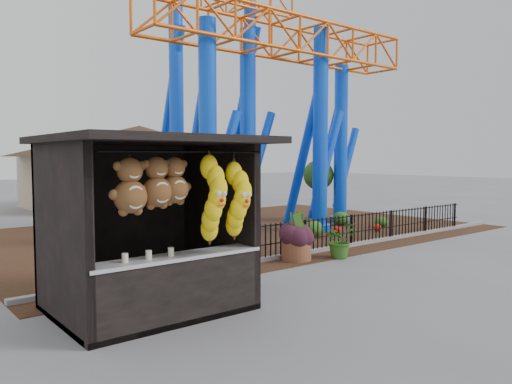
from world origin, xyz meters
TOP-DOWN VIEW (x-y plane):
  - ground at (0.00, 0.00)m, footprint 120.00×120.00m
  - mulch_bed at (4.00, 8.00)m, footprint 18.00×12.00m
  - curb at (4.00, 3.00)m, footprint 18.00×0.18m
  - prize_booth at (-3.01, 0.88)m, footprint 3.50×3.40m
  - picket_fence at (4.90, 3.00)m, footprint 12.20×0.06m
  - roller_coaster at (5.12, 8.23)m, footprint 11.00×6.37m
  - terracotta_planter at (2.04, 2.58)m, footprint 1.02×1.02m
  - planter_foliage at (2.04, 2.58)m, footprint 0.70×0.70m
  - potted_plant at (3.22, 2.09)m, footprint 0.92×0.81m
  - landscaping at (4.97, 5.72)m, footprint 7.87×3.88m
  - pavilion at (6.00, 20.00)m, footprint 15.00×15.00m

SIDE VIEW (x-z plane):
  - ground at x=0.00m, z-range 0.00..0.00m
  - mulch_bed at x=4.00m, z-range 0.00..0.02m
  - curb at x=4.00m, z-range 0.00..0.12m
  - terracotta_planter at x=2.04m, z-range 0.00..0.56m
  - landscaping at x=4.97m, z-range -0.03..0.62m
  - picket_fence at x=4.90m, z-range 0.00..1.00m
  - potted_plant at x=3.22m, z-range 0.00..1.00m
  - planter_foliage at x=2.04m, z-range 0.56..1.20m
  - prize_booth at x=-3.01m, z-range -0.01..3.11m
  - pavilion at x=6.00m, z-range 0.67..5.47m
  - roller_coaster at x=5.12m, z-range 1.03..11.85m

